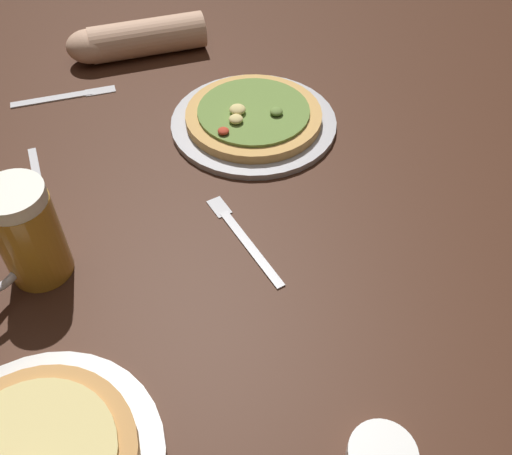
% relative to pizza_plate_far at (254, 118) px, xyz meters
% --- Properties ---
extents(ground_plane, '(2.40, 2.40, 0.03)m').
position_rel_pizza_plate_far_xyz_m(ground_plane, '(-0.04, -0.28, -0.03)').
color(ground_plane, '#3D2114').
extents(pizza_plate_far, '(0.31, 0.31, 0.05)m').
position_rel_pizza_plate_far_xyz_m(pizza_plate_far, '(0.00, 0.00, 0.00)').
color(pizza_plate_far, '#B2B2B7').
rests_on(pizza_plate_far, ground_plane).
extents(beer_mug_dark, '(0.12, 0.12, 0.16)m').
position_rel_pizza_plate_far_xyz_m(beer_mug_dark, '(-0.36, -0.30, 0.06)').
color(beer_mug_dark, '#B27A23').
rests_on(beer_mug_dark, ground_plane).
extents(fork_left, '(0.07, 0.21, 0.01)m').
position_rel_pizza_plate_far_xyz_m(fork_left, '(-0.38, -0.12, -0.01)').
color(fork_left, silver).
rests_on(fork_left, ground_plane).
extents(knife_right, '(0.21, 0.05, 0.01)m').
position_rel_pizza_plate_far_xyz_m(knife_right, '(-0.36, 0.15, -0.01)').
color(knife_right, silver).
rests_on(knife_right, ground_plane).
extents(fork_spare, '(0.10, 0.20, 0.01)m').
position_rel_pizza_plate_far_xyz_m(fork_spare, '(-0.06, -0.28, -0.01)').
color(fork_spare, silver).
rests_on(fork_spare, ground_plane).
extents(diner_arm, '(0.30, 0.12, 0.08)m').
position_rel_pizza_plate_far_xyz_m(diner_arm, '(-0.22, 0.28, 0.02)').
color(diner_arm, tan).
rests_on(diner_arm, ground_plane).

